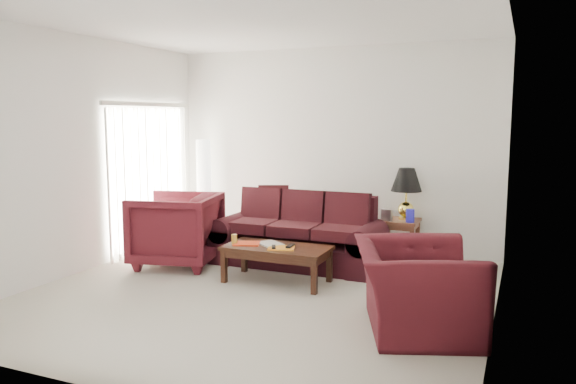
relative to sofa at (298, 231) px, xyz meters
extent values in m
plane|color=beige|center=(0.06, -1.31, -0.46)|extent=(5.00, 5.00, 0.00)
cube|color=silver|center=(-2.36, -0.01, 0.62)|extent=(0.10, 2.00, 2.16)
cube|color=black|center=(-0.68, 0.71, 0.27)|extent=(0.50, 0.37, 0.47)
cube|color=silver|center=(1.04, 0.68, 0.18)|extent=(0.17, 0.10, 0.16)
cylinder|color=#1E19A6|center=(1.37, 0.67, 0.19)|extent=(0.13, 0.13, 0.18)
cube|color=#B5B5B9|center=(1.06, 0.99, 0.18)|extent=(0.19, 0.21, 0.06)
imported|color=#440F17|center=(-1.49, -0.65, 0.02)|extent=(1.28, 1.26, 0.97)
imported|color=#3C0D14|center=(1.89, -1.74, -0.06)|extent=(1.44, 1.53, 0.80)
cube|color=red|center=(-0.31, -0.89, -0.01)|extent=(0.37, 0.32, 0.02)
cube|color=beige|center=(-0.04, -0.79, -0.01)|extent=(0.39, 0.37, 0.02)
cube|color=orange|center=(0.17, -0.93, -0.01)|extent=(0.36, 0.32, 0.02)
cube|color=black|center=(0.10, -0.99, 0.00)|extent=(0.10, 0.16, 0.02)
cube|color=black|center=(0.26, -0.87, 0.01)|extent=(0.07, 0.19, 0.02)
cylinder|color=gold|center=(-0.45, -0.94, 0.04)|extent=(0.09, 0.09, 0.12)
camera|label=1|loc=(2.77, -6.83, 1.51)|focal=35.00mm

